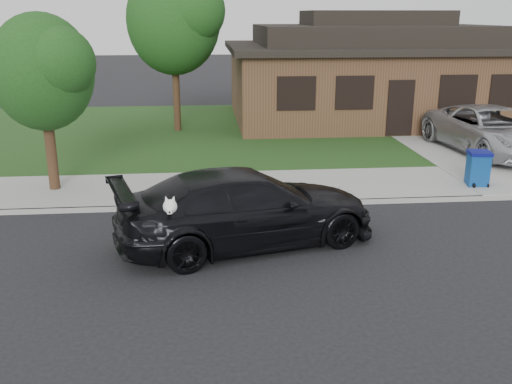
{
  "coord_description": "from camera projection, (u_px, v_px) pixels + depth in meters",
  "views": [
    {
      "loc": [
        -3.41,
        -10.01,
        4.64
      ],
      "look_at": [
        -2.38,
        1.26,
        1.1
      ],
      "focal_mm": 40.0,
      "sensor_mm": 36.0,
      "label": 1
    }
  ],
  "objects": [
    {
      "name": "tree_2",
      "position": [
        46.0,
        71.0,
        14.43
      ],
      "size": [
        2.73,
        2.6,
        4.59
      ],
      "color": "#332114",
      "rests_on": "ground"
    },
    {
      "name": "tree_0",
      "position": [
        178.0,
        18.0,
        21.72
      ],
      "size": [
        3.78,
        3.6,
        6.34
      ],
      "color": "#332114",
      "rests_on": "ground"
    },
    {
      "name": "recycling_bin",
      "position": [
        478.0,
        168.0,
        15.59
      ],
      "size": [
        0.67,
        0.67,
        0.96
      ],
      "rotation": [
        0.0,
        0.0,
        -0.17
      ],
      "color": "navy",
      "rests_on": "sidewalk"
    },
    {
      "name": "curb",
      "position": [
        341.0,
        202.0,
        14.5
      ],
      "size": [
        60.0,
        0.12,
        0.12
      ],
      "primitive_type": "cube",
      "color": "gray",
      "rests_on": "ground"
    },
    {
      "name": "ground",
      "position": [
        382.0,
        261.0,
        11.19
      ],
      "size": [
        120.0,
        120.0,
        0.0
      ],
      "primitive_type": "plane",
      "color": "black",
      "rests_on": "ground"
    },
    {
      "name": "sidewalk",
      "position": [
        329.0,
        185.0,
        15.93
      ],
      "size": [
        60.0,
        3.0,
        0.12
      ],
      "primitive_type": "cube",
      "color": "gray",
      "rests_on": "ground"
    },
    {
      "name": "driveway",
      "position": [
        459.0,
        142.0,
        21.19
      ],
      "size": [
        4.5,
        13.0,
        0.14
      ],
      "primitive_type": "cube",
      "color": "gray",
      "rests_on": "ground"
    },
    {
      "name": "sedan",
      "position": [
        247.0,
        208.0,
        11.83
      ],
      "size": [
        5.86,
        3.64,
        1.58
      ],
      "rotation": [
        0.0,
        0.0,
        1.85
      ],
      "color": "black",
      "rests_on": "ground"
    },
    {
      "name": "lawn",
      "position": [
        288.0,
        130.0,
        23.53
      ],
      "size": [
        60.0,
        13.0,
        0.13
      ],
      "primitive_type": "cube",
      "color": "#193814",
      "rests_on": "ground"
    },
    {
      "name": "house",
      "position": [
        372.0,
        73.0,
        25.15
      ],
      "size": [
        12.6,
        8.6,
        4.65
      ],
      "color": "#422B1C",
      "rests_on": "ground"
    },
    {
      "name": "minivan",
      "position": [
        491.0,
        130.0,
        19.15
      ],
      "size": [
        3.12,
        5.77,
        1.54
      ],
      "primitive_type": "imported",
      "rotation": [
        0.0,
        0.0,
        0.11
      ],
      "color": "#AAACB2",
      "rests_on": "driveway"
    }
  ]
}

